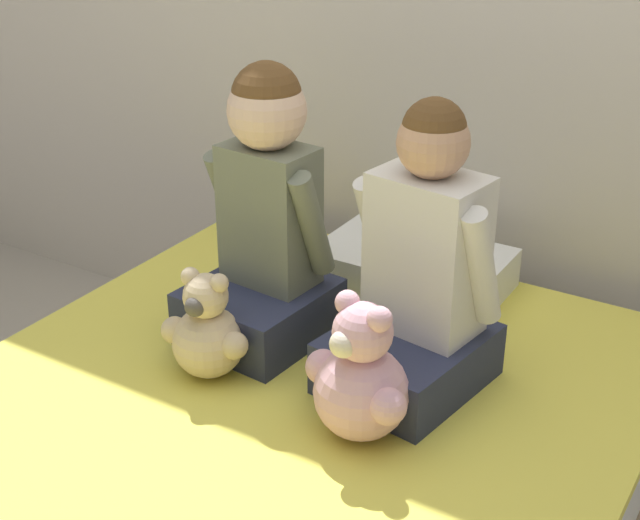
{
  "coord_description": "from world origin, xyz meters",
  "views": [
    {
      "loc": [
        0.92,
        -1.19,
        1.62
      ],
      "look_at": [
        0.0,
        0.31,
        0.77
      ],
      "focal_mm": 50.0,
      "sensor_mm": 36.0,
      "label": 1
    }
  ],
  "objects_px": {
    "teddy_bear_held_by_left_child": "(207,332)",
    "pillow_at_headboard": "(413,268)",
    "child_on_left": "(265,221)",
    "teddy_bear_held_by_right_child": "(361,379)",
    "child_on_right": "(421,275)"
  },
  "relations": [
    {
      "from": "teddy_bear_held_by_left_child",
      "to": "pillow_at_headboard",
      "type": "distance_m",
      "value": 0.67
    },
    {
      "from": "child_on_right",
      "to": "teddy_bear_held_by_right_child",
      "type": "xyz_separation_m",
      "value": [
        -0.01,
        -0.25,
        -0.13
      ]
    },
    {
      "from": "pillow_at_headboard",
      "to": "teddy_bear_held_by_right_child",
      "type": "bearing_deg",
      "value": -72.93
    },
    {
      "from": "teddy_bear_held_by_left_child",
      "to": "pillow_at_headboard",
      "type": "xyz_separation_m",
      "value": [
        0.2,
        0.64,
        -0.06
      ]
    },
    {
      "from": "teddy_bear_held_by_left_child",
      "to": "pillow_at_headboard",
      "type": "height_order",
      "value": "teddy_bear_held_by_left_child"
    },
    {
      "from": "child_on_left",
      "to": "pillow_at_headboard",
      "type": "distance_m",
      "value": 0.51
    },
    {
      "from": "child_on_left",
      "to": "teddy_bear_held_by_left_child",
      "type": "height_order",
      "value": "child_on_left"
    },
    {
      "from": "child_on_right",
      "to": "teddy_bear_held_by_left_child",
      "type": "distance_m",
      "value": 0.5
    },
    {
      "from": "child_on_right",
      "to": "teddy_bear_held_by_left_child",
      "type": "bearing_deg",
      "value": -141.58
    },
    {
      "from": "pillow_at_headboard",
      "to": "teddy_bear_held_by_left_child",
      "type": "bearing_deg",
      "value": -107.82
    },
    {
      "from": "child_on_right",
      "to": "teddy_bear_held_by_left_child",
      "type": "relative_size",
      "value": 2.47
    },
    {
      "from": "teddy_bear_held_by_left_child",
      "to": "child_on_right",
      "type": "bearing_deg",
      "value": 23.99
    },
    {
      "from": "child_on_left",
      "to": "teddy_bear_held_by_left_child",
      "type": "relative_size",
      "value": 2.56
    },
    {
      "from": "child_on_left",
      "to": "pillow_at_headboard",
      "type": "height_order",
      "value": "child_on_left"
    },
    {
      "from": "child_on_left",
      "to": "pillow_at_headboard",
      "type": "relative_size",
      "value": 1.36
    }
  ]
}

